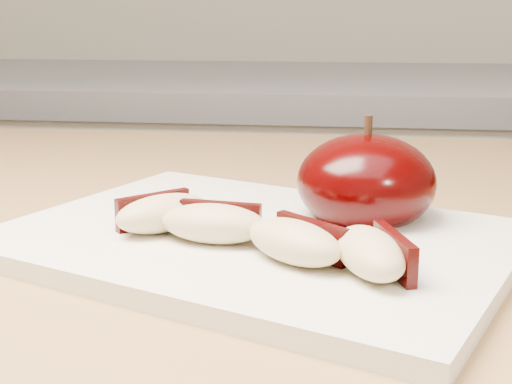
# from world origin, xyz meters

# --- Properties ---
(back_cabinet) EXTENTS (2.40, 0.62, 0.94)m
(back_cabinet) POSITION_xyz_m (0.00, 1.20, 0.47)
(back_cabinet) COLOR silver
(back_cabinet) RESTS_ON ground
(cutting_board) EXTENTS (0.36, 0.32, 0.01)m
(cutting_board) POSITION_xyz_m (0.03, 0.40, 0.91)
(cutting_board) COLOR silver
(cutting_board) RESTS_ON island_counter
(apple_half) EXTENTS (0.09, 0.09, 0.08)m
(apple_half) POSITION_xyz_m (0.10, 0.44, 0.93)
(apple_half) COLOR black
(apple_half) RESTS_ON cutting_board
(apple_wedge_a) EXTENTS (0.07, 0.07, 0.02)m
(apple_wedge_a) POSITION_xyz_m (-0.03, 0.39, 0.92)
(apple_wedge_a) COLOR tan
(apple_wedge_a) RESTS_ON cutting_board
(apple_wedge_b) EXTENTS (0.07, 0.04, 0.02)m
(apple_wedge_b) POSITION_xyz_m (0.01, 0.37, 0.92)
(apple_wedge_b) COLOR tan
(apple_wedge_b) RESTS_ON cutting_board
(apple_wedge_c) EXTENTS (0.07, 0.06, 0.02)m
(apple_wedge_c) POSITION_xyz_m (0.06, 0.35, 0.92)
(apple_wedge_c) COLOR tan
(apple_wedge_c) RESTS_ON cutting_board
(apple_wedge_d) EXTENTS (0.05, 0.07, 0.02)m
(apple_wedge_d) POSITION_xyz_m (0.10, 0.33, 0.92)
(apple_wedge_d) COLOR tan
(apple_wedge_d) RESTS_ON cutting_board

